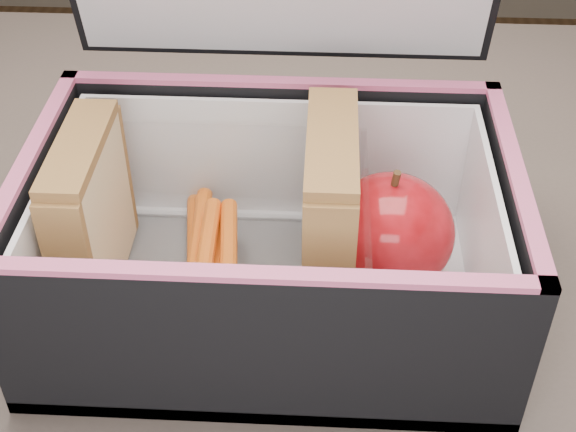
# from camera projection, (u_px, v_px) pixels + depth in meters

# --- Properties ---
(kitchen_table) EXTENTS (1.20, 0.80, 0.75)m
(kitchen_table) POSITION_uv_depth(u_px,v_px,m) (359.00, 379.00, 0.59)
(kitchen_table) COLOR brown
(kitchen_table) RESTS_ON ground
(lunch_bag) EXTENTS (0.28, 0.23, 0.29)m
(lunch_bag) POSITION_uv_depth(u_px,v_px,m) (271.00, 225.00, 0.48)
(lunch_bag) COLOR black
(lunch_bag) RESTS_ON kitchen_table
(plastic_tub) EXTENTS (0.19, 0.13, 0.08)m
(plastic_tub) POSITION_uv_depth(u_px,v_px,m) (211.00, 238.00, 0.49)
(plastic_tub) COLOR white
(plastic_tub) RESTS_ON lunch_bag
(sandwich_left) EXTENTS (0.03, 0.09, 0.10)m
(sandwich_left) POSITION_uv_depth(u_px,v_px,m) (91.00, 214.00, 0.48)
(sandwich_left) COLOR #DCB78A
(sandwich_left) RESTS_ON plastic_tub
(sandwich_right) EXTENTS (0.03, 0.10, 0.11)m
(sandwich_right) POSITION_uv_depth(u_px,v_px,m) (329.00, 215.00, 0.47)
(sandwich_right) COLOR #DCB78A
(sandwich_right) RESTS_ON plastic_tub
(carrot_sticks) EXTENTS (0.05, 0.15, 0.03)m
(carrot_sticks) POSITION_uv_depth(u_px,v_px,m) (209.00, 257.00, 0.51)
(carrot_sticks) COLOR orange
(carrot_sticks) RESTS_ON plastic_tub
(paper_napkin) EXTENTS (0.09, 0.09, 0.01)m
(paper_napkin) POSITION_uv_depth(u_px,v_px,m) (394.00, 282.00, 0.51)
(paper_napkin) COLOR white
(paper_napkin) RESTS_ON lunch_bag
(red_apple) EXTENTS (0.10, 0.10, 0.08)m
(red_apple) POSITION_uv_depth(u_px,v_px,m) (390.00, 232.00, 0.49)
(red_apple) COLOR maroon
(red_apple) RESTS_ON paper_napkin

